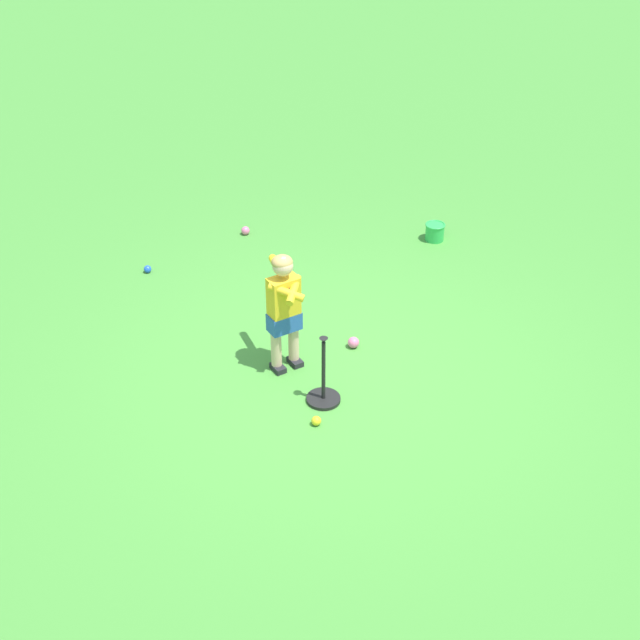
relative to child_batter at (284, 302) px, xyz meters
name	(u,v)px	position (x,y,z in m)	size (l,w,h in m)	color
ground_plane	(333,371)	(0.13, 0.40, -0.65)	(40.00, 40.00, 0.00)	#479338
child_batter	(284,302)	(0.00, 0.00, 0.00)	(0.63, 0.32, 1.08)	#232328
play_ball_by_bucket	(245,231)	(-2.44, -0.21, -0.60)	(0.09, 0.09, 0.09)	pink
play_ball_far_right	(316,421)	(0.81, 0.17, -0.61)	(0.08, 0.08, 0.08)	yellow
play_ball_near_batter	(148,269)	(-1.75, -1.24, -0.61)	(0.08, 0.08, 0.08)	blue
play_ball_center_lawn	(353,342)	(-0.20, 0.62, -0.60)	(0.10, 0.10, 0.10)	pink
batting_tee	(323,390)	(0.52, 0.26, -0.55)	(0.28, 0.28, 0.62)	black
toy_bucket	(435,232)	(-2.07, 1.80, -0.55)	(0.22, 0.22, 0.19)	green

